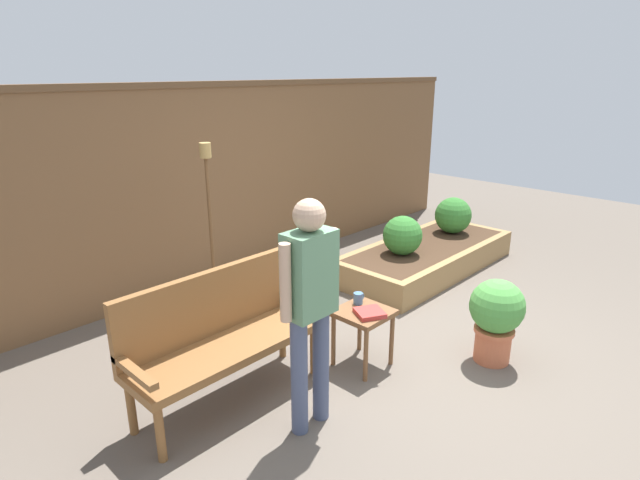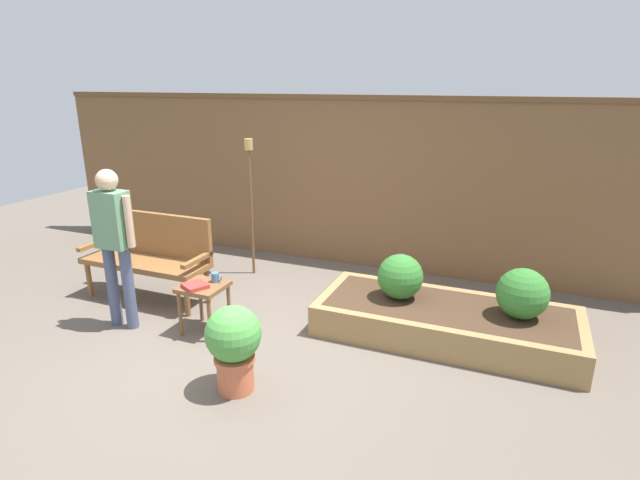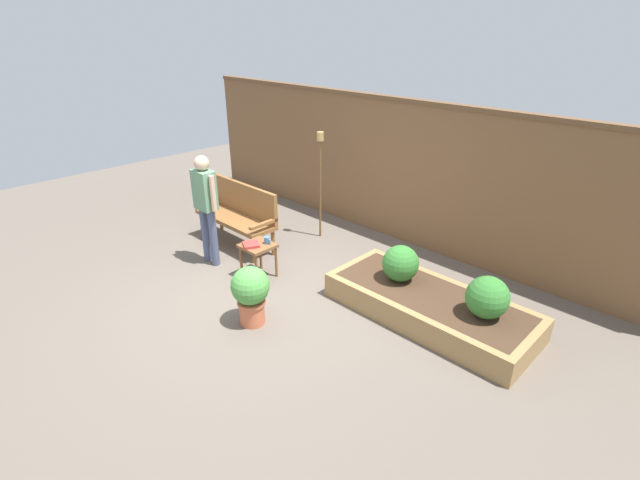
{
  "view_description": "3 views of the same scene",
  "coord_description": "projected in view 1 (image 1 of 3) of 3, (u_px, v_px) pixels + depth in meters",
  "views": [
    {
      "loc": [
        -3.25,
        -2.01,
        2.27
      ],
      "look_at": [
        -0.03,
        1.06,
        0.79
      ],
      "focal_mm": 28.79,
      "sensor_mm": 36.0,
      "label": 1
    },
    {
      "loc": [
        2.31,
        -3.38,
        2.32
      ],
      "look_at": [
        0.57,
        0.81,
        0.87
      ],
      "focal_mm": 28.19,
      "sensor_mm": 36.0,
      "label": 2
    },
    {
      "loc": [
        4.05,
        -3.1,
        3.12
      ],
      "look_at": [
        0.43,
        0.58,
        0.7
      ],
      "focal_mm": 26.08,
      "sensor_mm": 36.0,
      "label": 3
    }
  ],
  "objects": [
    {
      "name": "fence_back",
      "position": [
        220.0,
        183.0,
        5.62
      ],
      "size": [
        8.4,
        0.14,
        2.16
      ],
      "color": "brown",
      "rests_on": "ground_plane"
    },
    {
      "name": "person_by_bench",
      "position": [
        310.0,
        297.0,
        3.17
      ],
      "size": [
        0.47,
        0.2,
        1.56
      ],
      "color": "#475170",
      "rests_on": "ground_plane"
    },
    {
      "name": "shrub_far_corner",
      "position": [
        453.0,
        215.0,
        6.45
      ],
      "size": [
        0.45,
        0.45,
        0.45
      ],
      "color": "brown",
      "rests_on": "raised_planter_bed"
    },
    {
      "name": "garden_bench",
      "position": [
        220.0,
        328.0,
        3.6
      ],
      "size": [
        1.44,
        0.48,
        0.94
      ],
      "color": "brown",
      "rests_on": "ground_plane"
    },
    {
      "name": "shrub_near_bench",
      "position": [
        403.0,
        235.0,
        5.7
      ],
      "size": [
        0.44,
        0.44,
        0.44
      ],
      "color": "brown",
      "rests_on": "raised_planter_bed"
    },
    {
      "name": "cup_on_table",
      "position": [
        358.0,
        298.0,
        4.11
      ],
      "size": [
        0.11,
        0.08,
        0.09
      ],
      "color": "teal",
      "rests_on": "side_table"
    },
    {
      "name": "book_on_table",
      "position": [
        370.0,
        313.0,
        3.93
      ],
      "size": [
        0.27,
        0.27,
        0.04
      ],
      "primitive_type": "cube",
      "rotation": [
        0.0,
        0.0,
        -0.49
      ],
      "color": "#B2332D",
      "rests_on": "side_table"
    },
    {
      "name": "potted_boxwood",
      "position": [
        496.0,
        315.0,
        4.09
      ],
      "size": [
        0.43,
        0.43,
        0.7
      ],
      "color": "#C66642",
      "rests_on": "ground_plane"
    },
    {
      "name": "raised_planter_bed",
      "position": [
        426.0,
        257.0,
        6.11
      ],
      "size": [
        2.4,
        1.0,
        0.3
      ],
      "color": "#997547",
      "rests_on": "ground_plane"
    },
    {
      "name": "ground_plane",
      "position": [
        414.0,
        357.0,
        4.27
      ],
      "size": [
        14.0,
        14.0,
        0.0
      ],
      "primitive_type": "plane",
      "color": "#60564C"
    },
    {
      "name": "tiki_torch",
      "position": [
        209.0,
        202.0,
        4.56
      ],
      "size": [
        0.1,
        0.1,
        1.67
      ],
      "color": "brown",
      "rests_on": "ground_plane"
    },
    {
      "name": "side_table",
      "position": [
        363.0,
        320.0,
        4.04
      ],
      "size": [
        0.4,
        0.4,
        0.48
      ],
      "color": "brown",
      "rests_on": "ground_plane"
    }
  ]
}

